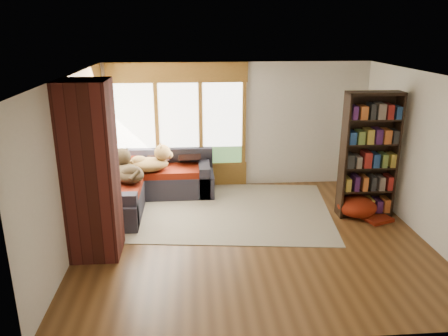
# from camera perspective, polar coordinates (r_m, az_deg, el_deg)

# --- Properties ---
(floor) EXTENTS (5.50, 5.50, 0.00)m
(floor) POSITION_cam_1_polar(r_m,az_deg,el_deg) (7.25, 3.67, -8.90)
(floor) COLOR #503016
(floor) RESTS_ON ground
(ceiling) EXTENTS (5.50, 5.50, 0.00)m
(ceiling) POSITION_cam_1_polar(r_m,az_deg,el_deg) (6.49, 4.14, 12.00)
(ceiling) COLOR white
(wall_back) EXTENTS (5.50, 0.04, 2.60)m
(wall_back) POSITION_cam_1_polar(r_m,az_deg,el_deg) (9.16, 1.66, 5.57)
(wall_back) COLOR silver
(wall_back) RESTS_ON ground
(wall_front) EXTENTS (5.50, 0.04, 2.60)m
(wall_front) POSITION_cam_1_polar(r_m,az_deg,el_deg) (4.47, 8.49, -8.49)
(wall_front) COLOR silver
(wall_front) RESTS_ON ground
(wall_left) EXTENTS (0.04, 5.00, 2.60)m
(wall_left) POSITION_cam_1_polar(r_m,az_deg,el_deg) (6.92, -19.25, 0.40)
(wall_left) COLOR silver
(wall_left) RESTS_ON ground
(wall_right) EXTENTS (0.04, 5.00, 2.60)m
(wall_right) POSITION_cam_1_polar(r_m,az_deg,el_deg) (7.65, 24.75, 1.36)
(wall_right) COLOR silver
(wall_right) RESTS_ON ground
(windows_back) EXTENTS (2.82, 0.10, 1.90)m
(windows_back) POSITION_cam_1_polar(r_m,az_deg,el_deg) (9.07, -5.91, 5.68)
(windows_back) COLOR olive
(windows_back) RESTS_ON wall_back
(windows_left) EXTENTS (0.10, 2.62, 1.90)m
(windows_left) POSITION_cam_1_polar(r_m,az_deg,el_deg) (8.03, -17.03, 3.34)
(windows_left) COLOR olive
(windows_left) RESTS_ON wall_left
(roller_blind) EXTENTS (0.03, 0.72, 0.90)m
(roller_blind) POSITION_cam_1_polar(r_m,az_deg,el_deg) (8.73, -15.96, 7.28)
(roller_blind) COLOR #667F52
(roller_blind) RESTS_ON wall_left
(brick_chimney) EXTENTS (0.70, 0.70, 2.60)m
(brick_chimney) POSITION_cam_1_polar(r_m,az_deg,el_deg) (6.52, -17.02, -0.45)
(brick_chimney) COLOR #471914
(brick_chimney) RESTS_ON ground
(sectional_sofa) EXTENTS (2.20, 2.20, 0.80)m
(sectional_sofa) POSITION_cam_1_polar(r_m,az_deg,el_deg) (8.67, -10.78, -2.34)
(sectional_sofa) COLOR #232129
(sectional_sofa) RESTS_ON ground
(area_rug) EXTENTS (3.92, 3.17, 0.01)m
(area_rug) POSITION_cam_1_polar(r_m,az_deg,el_deg) (8.18, 0.91, -5.53)
(area_rug) COLOR silver
(area_rug) RESTS_ON ground
(bookshelf) EXTENTS (0.96, 0.32, 2.24)m
(bookshelf) POSITION_cam_1_polar(r_m,az_deg,el_deg) (8.04, 18.42, 1.52)
(bookshelf) COLOR black
(bookshelf) RESTS_ON ground
(pouf) EXTENTS (0.89, 0.89, 0.38)m
(pouf) POSITION_cam_1_polar(r_m,az_deg,el_deg) (8.24, 16.97, -4.70)
(pouf) COLOR maroon
(pouf) RESTS_ON area_rug
(dog_tan) EXTENTS (0.88, 0.59, 0.46)m
(dog_tan) POSITION_cam_1_polar(r_m,az_deg,el_deg) (8.59, -9.44, 0.80)
(dog_tan) COLOR brown
(dog_tan) RESTS_ON sectional_sofa
(dog_brindle) EXTENTS (0.84, 0.98, 0.48)m
(dog_brindle) POSITION_cam_1_polar(r_m,az_deg,el_deg) (8.18, -12.62, -0.23)
(dog_brindle) COLOR black
(dog_brindle) RESTS_ON sectional_sofa
(throw_pillows) EXTENTS (1.98, 1.68, 0.45)m
(throw_pillows) POSITION_cam_1_polar(r_m,az_deg,el_deg) (8.66, -10.61, 0.86)
(throw_pillows) COLOR black
(throw_pillows) RESTS_ON sectional_sofa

